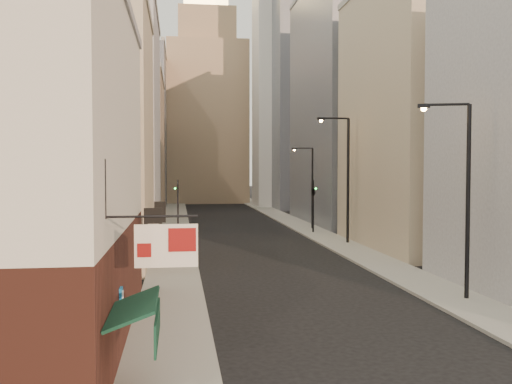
{
  "coord_description": "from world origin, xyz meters",
  "views": [
    {
      "loc": [
        -6.21,
        -11.54,
        6.12
      ],
      "look_at": [
        -1.97,
        19.26,
        4.81
      ],
      "focal_mm": 40.0,
      "sensor_mm": 36.0,
      "label": 1
    }
  ],
  "objects_px": {
    "streetlamp_near": "(463,189)",
    "streetlamp_mid": "(345,172)",
    "white_tower": "(280,89)",
    "streetlamp_far": "(310,183)",
    "clock_tower": "(206,104)",
    "traffic_light_left": "(178,194)",
    "traffic_light_right": "(313,193)"
  },
  "relations": [
    {
      "from": "streetlamp_near",
      "to": "streetlamp_mid",
      "type": "height_order",
      "value": "streetlamp_mid"
    },
    {
      "from": "streetlamp_near",
      "to": "traffic_light_left",
      "type": "bearing_deg",
      "value": 130.18
    },
    {
      "from": "streetlamp_mid",
      "to": "traffic_light_right",
      "type": "xyz_separation_m",
      "value": [
        -0.72,
        7.68,
        -1.95
      ]
    },
    {
      "from": "streetlamp_near",
      "to": "streetlamp_far",
      "type": "xyz_separation_m",
      "value": [
        0.1,
        30.6,
        -0.54
      ]
    },
    {
      "from": "clock_tower",
      "to": "traffic_light_left",
      "type": "xyz_separation_m",
      "value": [
        -5.2,
        -49.78,
        -13.95
      ]
    },
    {
      "from": "streetlamp_far",
      "to": "streetlamp_mid",
      "type": "bearing_deg",
      "value": -79.9
    },
    {
      "from": "clock_tower",
      "to": "streetlamp_mid",
      "type": "xyz_separation_m",
      "value": [
        8.02,
        -59.51,
        -11.85
      ]
    },
    {
      "from": "clock_tower",
      "to": "streetlamp_near",
      "type": "distance_m",
      "value": 80.45
    },
    {
      "from": "white_tower",
      "to": "traffic_light_right",
      "type": "relative_size",
      "value": 8.3
    },
    {
      "from": "clock_tower",
      "to": "streetlamp_far",
      "type": "distance_m",
      "value": 50.83
    },
    {
      "from": "streetlamp_mid",
      "to": "traffic_light_left",
      "type": "bearing_deg",
      "value": 143.43
    },
    {
      "from": "streetlamp_mid",
      "to": "traffic_light_left",
      "type": "distance_m",
      "value": 16.54
    },
    {
      "from": "clock_tower",
      "to": "streetlamp_far",
      "type": "relative_size",
      "value": 5.53
    },
    {
      "from": "white_tower",
      "to": "streetlamp_near",
      "type": "distance_m",
      "value": 66.56
    },
    {
      "from": "streetlamp_near",
      "to": "streetlamp_far",
      "type": "height_order",
      "value": "streetlamp_near"
    },
    {
      "from": "streetlamp_near",
      "to": "traffic_light_right",
      "type": "relative_size",
      "value": 1.81
    },
    {
      "from": "white_tower",
      "to": "streetlamp_mid",
      "type": "xyz_separation_m",
      "value": [
        -2.98,
        -45.51,
        -12.82
      ]
    },
    {
      "from": "streetlamp_far",
      "to": "traffic_light_right",
      "type": "xyz_separation_m",
      "value": [
        -0.5,
        -3.32,
        -0.81
      ]
    },
    {
      "from": "streetlamp_near",
      "to": "streetlamp_mid",
      "type": "relative_size",
      "value": 0.9
    },
    {
      "from": "streetlamp_mid",
      "to": "traffic_light_right",
      "type": "height_order",
      "value": "streetlamp_mid"
    },
    {
      "from": "clock_tower",
      "to": "streetlamp_mid",
      "type": "bearing_deg",
      "value": -82.33
    },
    {
      "from": "traffic_light_right",
      "to": "white_tower",
      "type": "bearing_deg",
      "value": -86.67
    },
    {
      "from": "streetlamp_far",
      "to": "traffic_light_left",
      "type": "distance_m",
      "value": 13.08
    },
    {
      "from": "clock_tower",
      "to": "streetlamp_far",
      "type": "bearing_deg",
      "value": -80.88
    },
    {
      "from": "clock_tower",
      "to": "white_tower",
      "type": "relative_size",
      "value": 1.08
    },
    {
      "from": "clock_tower",
      "to": "white_tower",
      "type": "distance_m",
      "value": 17.83
    },
    {
      "from": "clock_tower",
      "to": "traffic_light_right",
      "type": "bearing_deg",
      "value": -81.99
    },
    {
      "from": "streetlamp_far",
      "to": "streetlamp_near",
      "type": "bearing_deg",
      "value": -81.26
    },
    {
      "from": "streetlamp_mid",
      "to": "clock_tower",
      "type": "bearing_deg",
      "value": 97.45
    },
    {
      "from": "traffic_light_right",
      "to": "streetlamp_near",
      "type": "bearing_deg",
      "value": 99.76
    },
    {
      "from": "white_tower",
      "to": "traffic_light_left",
      "type": "distance_m",
      "value": 42.02
    },
    {
      "from": "streetlamp_near",
      "to": "traffic_light_right",
      "type": "distance_m",
      "value": 27.32
    }
  ]
}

